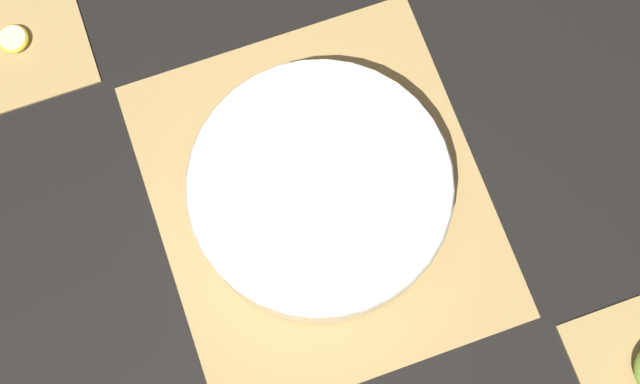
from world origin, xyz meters
The scene contains 5 objects.
ground_plane centered at (0.00, 0.00, 0.00)m, with size 6.00×6.00×0.00m, color black.
bamboo_mat_center centered at (0.00, 0.00, 0.00)m, with size 0.41×0.36×0.01m.
coaster_mat_near_left centered at (-0.30, -0.28, 0.00)m, with size 0.17×0.17×0.01m.
fruit_salad_bowl centered at (0.00, 0.00, 0.04)m, with size 0.29×0.29×0.07m.
banana_coin_single centered at (-0.30, -0.28, 0.01)m, with size 0.04×0.04×0.01m.
Camera 1 is at (0.25, -0.09, 0.97)m, focal length 50.00 mm.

